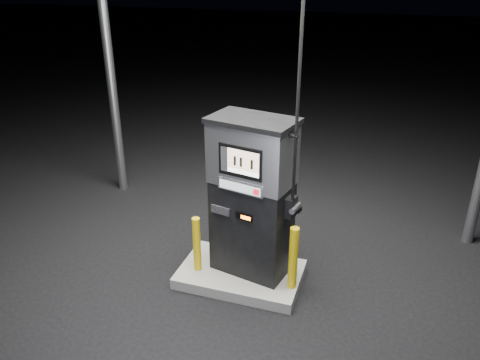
% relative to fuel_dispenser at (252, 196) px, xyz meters
% --- Properties ---
extents(ground, '(80.00, 80.00, 0.00)m').
position_rel_fuel_dispenser_xyz_m(ground, '(-0.12, -0.09, -1.22)').
color(ground, black).
rests_on(ground, ground).
extents(pump_island, '(1.60, 1.00, 0.15)m').
position_rel_fuel_dispenser_xyz_m(pump_island, '(-0.12, -0.09, -1.14)').
color(pump_island, '#62625D').
rests_on(pump_island, ground).
extents(fuel_dispenser, '(1.20, 0.82, 4.32)m').
position_rel_fuel_dispenser_xyz_m(fuel_dispenser, '(0.00, 0.00, 0.00)').
color(fuel_dispenser, black).
rests_on(fuel_dispenser, pump_island).
extents(bollard_left, '(0.12, 0.12, 0.77)m').
position_rel_fuel_dispenser_xyz_m(bollard_left, '(-0.67, -0.24, -0.69)').
color(bollard_left, gold).
rests_on(bollard_left, pump_island).
extents(bollard_right, '(0.14, 0.14, 0.85)m').
position_rel_fuel_dispenser_xyz_m(bollard_right, '(0.60, -0.22, -0.64)').
color(bollard_right, gold).
rests_on(bollard_right, pump_island).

